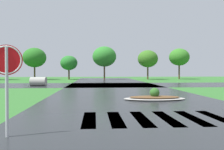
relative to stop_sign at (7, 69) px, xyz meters
name	(u,v)px	position (x,y,z in m)	size (l,w,h in m)	color
asphalt_roadway	(135,103)	(4.25, 6.12, -1.71)	(9.99, 80.00, 0.01)	#232628
asphalt_cross_road	(113,85)	(4.25, 21.44, -1.71)	(90.00, 8.99, 0.01)	#232628
crosswalk_stripes	(154,118)	(4.25, 2.07, -1.71)	(4.95, 2.81, 0.01)	white
stop_sign	(7,69)	(0.00, 0.00, 0.00)	(0.75, 0.19, 2.31)	#B2B5BA
median_island	(155,97)	(5.60, 7.42, -1.58)	(3.53, 1.70, 0.68)	#9E9B93
drainage_pipe_stack	(38,82)	(-3.79, 20.11, -1.24)	(1.71, 1.09, 0.95)	#9E9B93
background_treeline	(85,58)	(0.36, 37.88, 2.23)	(37.73, 4.99, 5.94)	#4C3823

